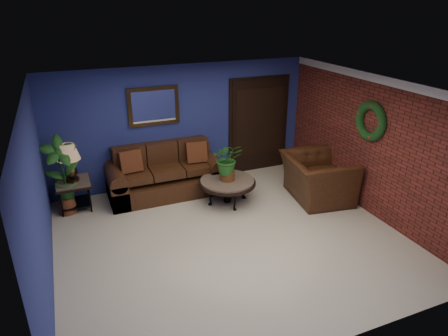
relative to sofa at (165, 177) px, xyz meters
name	(u,v)px	position (x,y,z in m)	size (l,w,h in m)	color
floor	(230,238)	(0.56, -2.09, -0.33)	(5.50, 5.50, 0.00)	beige
wall_back	(183,125)	(0.56, 0.41, 0.92)	(5.50, 0.04, 2.50)	navy
wall_left	(38,201)	(-2.19, -2.09, 0.92)	(0.04, 5.00, 2.50)	navy
wall_right_brick	(372,146)	(3.31, -2.09, 0.92)	(0.04, 5.00, 2.50)	maroon
ceiling	(231,88)	(0.56, -2.09, 2.17)	(5.50, 5.00, 0.02)	silver
crown_molding	(380,80)	(3.28, -2.09, 2.10)	(0.03, 5.00, 0.14)	white
wall_mirror	(154,106)	(-0.04, 0.37, 1.39)	(1.02, 0.06, 0.77)	#3E2A13
closet_door	(259,125)	(2.31, 0.38, 0.72)	(1.44, 0.06, 2.18)	black
wreath	(371,121)	(3.25, -2.04, 1.37)	(0.72, 0.72, 0.16)	black
sofa	(165,177)	(0.00, 0.00, 0.00)	(2.27, 0.98, 1.02)	#432813
coffee_table	(227,183)	(1.01, -0.89, 0.08)	(1.10, 1.10, 0.47)	#4C4742
end_table	(74,187)	(-1.74, -0.04, 0.11)	(0.63, 0.63, 0.58)	#4C4742
table_lamp	(69,158)	(-1.74, -0.04, 0.68)	(0.41, 0.41, 0.69)	#3E2A13
side_chair	(202,159)	(0.82, 0.04, 0.25)	(0.46, 0.46, 1.03)	#5B311A
armchair	(317,178)	(2.71, -1.40, 0.10)	(1.33, 1.16, 0.87)	#432813
coffee_plant	(227,160)	(1.01, -0.89, 0.55)	(0.67, 0.62, 0.75)	brown
floor_plant	(301,164)	(2.91, -0.53, 0.03)	(0.33, 0.27, 0.74)	brown
tall_plant	(62,173)	(-1.89, -0.14, 0.46)	(0.68, 0.49, 1.48)	brown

